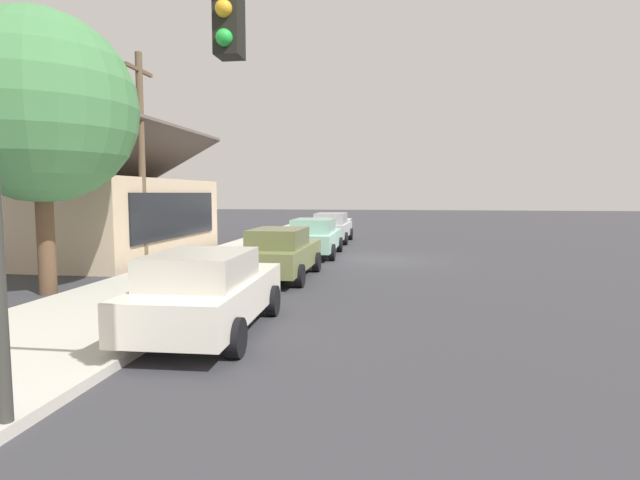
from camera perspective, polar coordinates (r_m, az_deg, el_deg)
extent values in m
plane|color=#38383D|center=(20.29, 6.56, -2.24)|extent=(120.00, 120.00, 0.00)
cube|color=beige|center=(21.19, -8.77, -1.73)|extent=(60.00, 4.20, 0.16)
cube|color=silver|center=(9.93, -12.34, -6.31)|extent=(4.63, 1.95, 0.70)
cube|color=beige|center=(9.39, -13.32, -3.09)|extent=(2.24, 1.67, 0.56)
cylinder|color=black|center=(11.61, -14.31, -6.42)|extent=(0.67, 0.24, 0.66)
cylinder|color=black|center=(11.10, -5.37, -6.82)|extent=(0.67, 0.24, 0.66)
cylinder|color=black|center=(9.09, -20.82, -9.88)|extent=(0.67, 0.24, 0.66)
cylinder|color=black|center=(8.42, -9.48, -10.81)|extent=(0.67, 0.24, 0.66)
cube|color=olive|center=(15.82, -4.29, -1.88)|extent=(4.66, 1.78, 0.70)
cube|color=#61683C|center=(15.31, -4.71, 0.25)|extent=(2.25, 1.54, 0.56)
cylinder|color=black|center=(17.46, -5.91, -2.37)|extent=(0.66, 0.23, 0.66)
cylinder|color=black|center=(17.09, -0.38, -2.51)|extent=(0.66, 0.23, 0.66)
cylinder|color=black|center=(14.74, -8.82, -3.84)|extent=(0.66, 0.23, 0.66)
cylinder|color=black|center=(14.30, -2.30, -4.05)|extent=(0.66, 0.23, 0.66)
cube|color=#9ED1BC|center=(21.46, -0.53, 0.03)|extent=(4.91, 1.82, 0.70)
cube|color=#86B1A0|center=(20.93, -0.73, 1.63)|extent=(2.36, 1.59, 0.56)
cylinder|color=black|center=(23.13, -2.18, -0.46)|extent=(0.66, 0.22, 0.66)
cylinder|color=black|center=(22.88, 2.24, -0.52)|extent=(0.66, 0.22, 0.66)
cylinder|color=black|center=(20.16, -3.68, -1.32)|extent=(0.66, 0.22, 0.66)
cylinder|color=black|center=(19.88, 1.38, -1.41)|extent=(0.66, 0.22, 0.66)
cube|color=silver|center=(27.42, 1.38, 1.19)|extent=(4.71, 1.79, 0.70)
cube|color=#A0A2A6|center=(26.91, 1.25, 2.45)|extent=(2.27, 1.56, 0.56)
cylinder|color=black|center=(29.00, 0.04, 0.72)|extent=(0.66, 0.23, 0.66)
cylinder|color=black|center=(28.79, 3.47, 0.68)|extent=(0.66, 0.23, 0.66)
cylinder|color=black|center=(26.14, -0.93, 0.21)|extent=(0.66, 0.23, 0.66)
cylinder|color=black|center=(25.90, 2.87, 0.16)|extent=(0.66, 0.23, 0.66)
cube|color=#CCB293|center=(23.24, -24.54, 2.26)|extent=(9.49, 7.70, 3.22)
cube|color=black|center=(21.38, -15.75, 2.74)|extent=(7.59, 0.08, 1.80)
cube|color=#514742|center=(22.29, -20.59, 9.06)|extent=(10.09, 4.14, 2.30)
cube|color=#514742|center=(24.36, -28.63, 8.41)|extent=(10.09, 4.14, 2.30)
cylinder|color=brown|center=(15.00, -28.57, 1.20)|extent=(0.44, 0.44, 3.50)
sphere|color=#47844C|center=(15.13, -29.11, 12.96)|extent=(4.88, 4.88, 4.88)
cube|color=black|center=(5.31, -10.24, 23.79)|extent=(0.28, 0.24, 0.80)
sphere|color=yellow|center=(5.17, -10.82, 24.28)|extent=(0.16, 0.16, 0.16)
sphere|color=green|center=(5.10, -10.76, 21.51)|extent=(0.16, 0.16, 0.16)
cylinder|color=brown|center=(19.01, -19.46, 8.31)|extent=(0.24, 0.24, 7.50)
cube|color=brown|center=(19.45, -19.76, 17.61)|extent=(1.80, 0.12, 0.12)
cylinder|color=red|center=(12.75, -13.92, -4.89)|extent=(0.22, 0.22, 0.55)
sphere|color=red|center=(12.69, -13.95, -3.35)|extent=(0.18, 0.18, 0.18)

